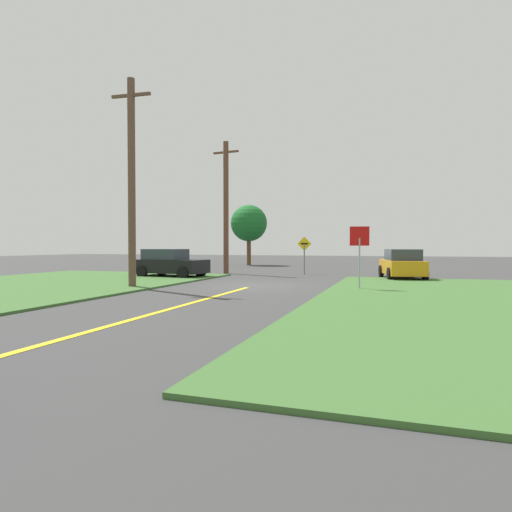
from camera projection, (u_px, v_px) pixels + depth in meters
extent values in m
plane|color=#3B3B3B|center=(254.00, 286.00, 19.45)|extent=(120.00, 120.00, 0.00)
cube|color=#3C662E|center=(17.00, 287.00, 18.61)|extent=(12.00, 20.00, 0.08)
cube|color=yellow|center=(163.00, 311.00, 11.85)|extent=(0.20, 14.00, 0.01)
cylinder|color=#9EA0A8|center=(359.00, 264.00, 17.39)|extent=(0.07, 0.07, 2.12)
cube|color=red|center=(360.00, 236.00, 17.36)|extent=(0.77, 0.18, 0.78)
cube|color=black|center=(172.00, 266.00, 24.58)|extent=(4.23, 2.28, 0.76)
cube|color=#2D3842|center=(165.00, 254.00, 24.74)|extent=(2.39, 1.86, 0.60)
cylinder|color=black|center=(201.00, 271.00, 24.85)|extent=(0.70, 0.29, 0.68)
cylinder|color=black|center=(183.00, 273.00, 23.19)|extent=(0.70, 0.29, 0.68)
cylinder|color=black|center=(162.00, 270.00, 25.98)|extent=(0.70, 0.29, 0.68)
cylinder|color=black|center=(142.00, 272.00, 24.32)|extent=(0.70, 0.29, 0.68)
cube|color=orange|center=(402.00, 267.00, 23.46)|extent=(2.53, 4.32, 0.76)
cube|color=#2D3842|center=(403.00, 255.00, 23.26)|extent=(1.98, 2.49, 0.60)
cylinder|color=black|center=(381.00, 271.00, 24.95)|extent=(0.34, 0.71, 0.68)
cylinder|color=black|center=(413.00, 271.00, 24.72)|extent=(0.34, 0.71, 0.68)
cylinder|color=black|center=(390.00, 274.00, 22.21)|extent=(0.34, 0.71, 0.68)
cylinder|color=black|center=(425.00, 274.00, 21.99)|extent=(0.34, 0.71, 0.68)
cylinder|color=brown|center=(132.00, 184.00, 18.27)|extent=(0.32, 0.32, 8.89)
cube|color=brown|center=(131.00, 95.00, 18.18)|extent=(1.80, 0.24, 0.12)
cylinder|color=brown|center=(226.00, 208.00, 27.87)|extent=(0.34, 0.34, 8.55)
cube|color=brown|center=(226.00, 152.00, 27.79)|extent=(1.80, 0.29, 0.12)
cylinder|color=slate|center=(304.00, 259.00, 27.10)|extent=(0.08, 0.08, 1.94)
cube|color=yellow|center=(304.00, 244.00, 27.07)|extent=(0.90, 0.11, 0.91)
cube|color=black|center=(304.00, 244.00, 27.07)|extent=(0.45, 0.08, 0.10)
cylinder|color=brown|center=(249.00, 251.00, 40.32)|extent=(0.39, 0.39, 2.57)
sphere|color=#1A6326|center=(249.00, 223.00, 40.26)|extent=(3.42, 3.42, 3.42)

